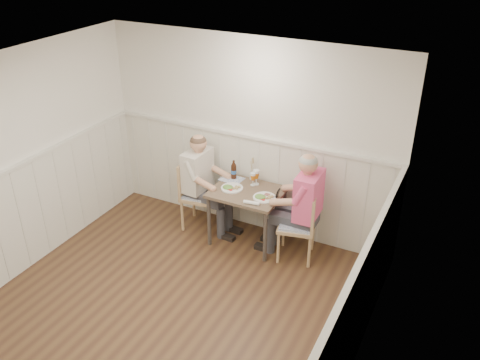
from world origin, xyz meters
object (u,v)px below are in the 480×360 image
(beer_bottle, at_px, (234,171))
(grass_vase, at_px, (251,169))
(chair_right, at_px, (302,222))
(diner_cream, at_px, (201,189))
(chair_left, at_px, (196,191))
(dining_table, at_px, (247,198))
(man_in_pink, at_px, (304,215))

(beer_bottle, relative_size, grass_vase, 0.77)
(chair_right, xyz_separation_m, beer_bottle, (-1.06, 0.25, 0.36))
(diner_cream, xyz_separation_m, beer_bottle, (0.40, 0.19, 0.29))
(chair_right, bearing_deg, chair_left, 177.51)
(dining_table, height_order, chair_right, chair_right)
(chair_left, height_order, beer_bottle, beer_bottle)
(dining_table, distance_m, chair_left, 0.79)
(diner_cream, bearing_deg, chair_right, -2.47)
(dining_table, height_order, man_in_pink, man_in_pink)
(man_in_pink, bearing_deg, diner_cream, 179.11)
(diner_cream, bearing_deg, chair_left, 177.19)
(dining_table, xyz_separation_m, man_in_pink, (0.76, 0.02, -0.05))
(diner_cream, distance_m, grass_vase, 0.74)
(diner_cream, bearing_deg, beer_bottle, 24.95)
(chair_left, bearing_deg, beer_bottle, 20.91)
(man_in_pink, height_order, grass_vase, man_in_pink)
(chair_right, height_order, diner_cream, diner_cream)
(dining_table, distance_m, grass_vase, 0.41)
(chair_left, distance_m, beer_bottle, 0.61)
(man_in_pink, bearing_deg, grass_vase, 161.09)
(chair_right, height_order, beer_bottle, beer_bottle)
(grass_vase, bearing_deg, dining_table, -73.05)
(diner_cream, distance_m, beer_bottle, 0.53)
(dining_table, xyz_separation_m, chair_left, (-0.78, 0.04, -0.12))
(beer_bottle, bearing_deg, man_in_pink, -11.09)
(dining_table, distance_m, chair_right, 0.77)
(man_in_pink, height_order, diner_cream, man_in_pink)
(chair_right, relative_size, man_in_pink, 0.65)
(chair_right, distance_m, grass_vase, 0.99)
(beer_bottle, bearing_deg, grass_vase, 21.75)
(beer_bottle, height_order, grass_vase, grass_vase)
(man_in_pink, distance_m, grass_vase, 0.95)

